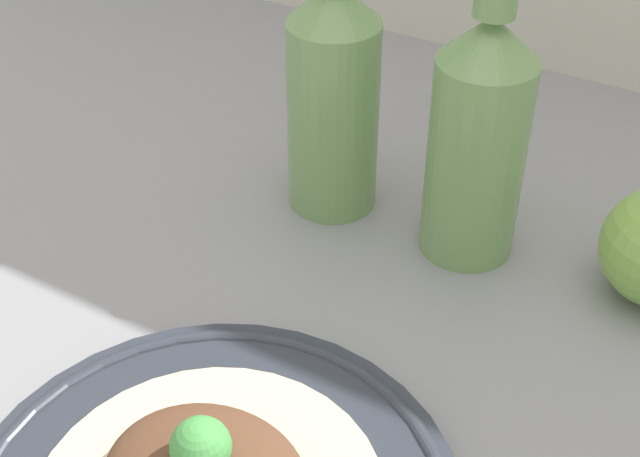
# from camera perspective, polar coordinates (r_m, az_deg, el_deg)

# --- Properties ---
(cider_bottle_left) EXTENTS (0.07, 0.07, 0.29)m
(cider_bottle_left) POSITION_cam_1_polar(r_m,az_deg,el_deg) (0.69, 0.86, 9.16)
(cider_bottle_left) COLOR #729E5B
(cider_bottle_left) RESTS_ON ground_plane
(cider_bottle_right) EXTENTS (0.07, 0.07, 0.29)m
(cider_bottle_right) POSITION_cam_1_polar(r_m,az_deg,el_deg) (0.65, 10.18, 6.45)
(cider_bottle_right) COLOR #729E5B
(cider_bottle_right) RESTS_ON ground_plane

